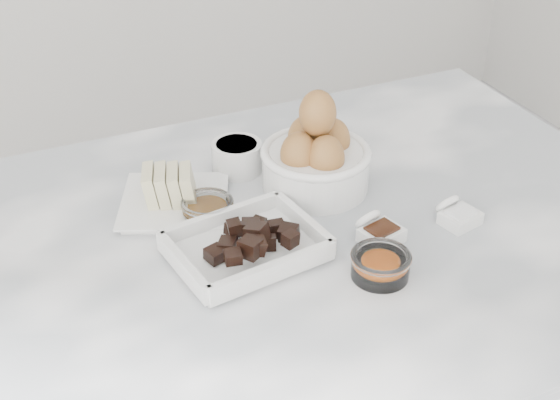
{
  "coord_description": "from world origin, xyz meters",
  "views": [
    {
      "loc": [
        -0.37,
        -0.84,
        1.6
      ],
      "look_at": [
        0.02,
        0.03,
        0.98
      ],
      "focal_mm": 50.0,
      "sensor_mm": 36.0,
      "label": 1
    }
  ],
  "objects_px": {
    "chocolate_dish": "(246,243)",
    "zest_bowl": "(380,264)",
    "sugar_ramekin": "(237,156)",
    "salt_spoon": "(457,214)",
    "honey_bowl": "(207,210)",
    "vanilla_spoon": "(378,231)",
    "egg_bowl": "(316,157)",
    "butter_plate": "(172,195)"
  },
  "relations": [
    {
      "from": "chocolate_dish",
      "to": "zest_bowl",
      "type": "bearing_deg",
      "value": -37.83
    },
    {
      "from": "sugar_ramekin",
      "to": "salt_spoon",
      "type": "bearing_deg",
      "value": -48.51
    },
    {
      "from": "honey_bowl",
      "to": "vanilla_spoon",
      "type": "xyz_separation_m",
      "value": [
        0.21,
        -0.15,
        -0.0
      ]
    },
    {
      "from": "honey_bowl",
      "to": "zest_bowl",
      "type": "distance_m",
      "value": 0.28
    },
    {
      "from": "egg_bowl",
      "to": "butter_plate",
      "type": "bearing_deg",
      "value": 171.19
    },
    {
      "from": "egg_bowl",
      "to": "honey_bowl",
      "type": "distance_m",
      "value": 0.19
    },
    {
      "from": "egg_bowl",
      "to": "zest_bowl",
      "type": "bearing_deg",
      "value": -94.88
    },
    {
      "from": "chocolate_dish",
      "to": "butter_plate",
      "type": "height_order",
      "value": "butter_plate"
    },
    {
      "from": "vanilla_spoon",
      "to": "egg_bowl",
      "type": "bearing_deg",
      "value": 96.78
    },
    {
      "from": "chocolate_dish",
      "to": "egg_bowl",
      "type": "bearing_deg",
      "value": 36.51
    },
    {
      "from": "salt_spoon",
      "to": "sugar_ramekin",
      "type": "bearing_deg",
      "value": 131.49
    },
    {
      "from": "chocolate_dish",
      "to": "zest_bowl",
      "type": "xyz_separation_m",
      "value": [
        0.15,
        -0.12,
        -0.0
      ]
    },
    {
      "from": "zest_bowl",
      "to": "vanilla_spoon",
      "type": "height_order",
      "value": "vanilla_spoon"
    },
    {
      "from": "chocolate_dish",
      "to": "sugar_ramekin",
      "type": "xyz_separation_m",
      "value": [
        0.07,
        0.23,
        0.0
      ]
    },
    {
      "from": "egg_bowl",
      "to": "vanilla_spoon",
      "type": "xyz_separation_m",
      "value": [
        0.02,
        -0.16,
        -0.04
      ]
    },
    {
      "from": "chocolate_dish",
      "to": "vanilla_spoon",
      "type": "xyz_separation_m",
      "value": [
        0.19,
        -0.04,
        -0.01
      ]
    },
    {
      "from": "egg_bowl",
      "to": "salt_spoon",
      "type": "xyz_separation_m",
      "value": [
        0.15,
        -0.17,
        -0.04
      ]
    },
    {
      "from": "salt_spoon",
      "to": "chocolate_dish",
      "type": "bearing_deg",
      "value": 171.14
    },
    {
      "from": "chocolate_dish",
      "to": "zest_bowl",
      "type": "distance_m",
      "value": 0.19
    },
    {
      "from": "honey_bowl",
      "to": "salt_spoon",
      "type": "relative_size",
      "value": 1.07
    },
    {
      "from": "chocolate_dish",
      "to": "egg_bowl",
      "type": "height_order",
      "value": "egg_bowl"
    },
    {
      "from": "egg_bowl",
      "to": "zest_bowl",
      "type": "relative_size",
      "value": 2.09
    },
    {
      "from": "vanilla_spoon",
      "to": "butter_plate",
      "type": "bearing_deg",
      "value": 140.85
    },
    {
      "from": "zest_bowl",
      "to": "salt_spoon",
      "type": "height_order",
      "value": "salt_spoon"
    },
    {
      "from": "zest_bowl",
      "to": "vanilla_spoon",
      "type": "distance_m",
      "value": 0.09
    },
    {
      "from": "zest_bowl",
      "to": "salt_spoon",
      "type": "distance_m",
      "value": 0.18
    },
    {
      "from": "butter_plate",
      "to": "sugar_ramekin",
      "type": "xyz_separation_m",
      "value": [
        0.13,
        0.07,
        0.0
      ]
    },
    {
      "from": "butter_plate",
      "to": "vanilla_spoon",
      "type": "relative_size",
      "value": 2.65
    },
    {
      "from": "salt_spoon",
      "to": "vanilla_spoon",
      "type": "bearing_deg",
      "value": 175.73
    },
    {
      "from": "chocolate_dish",
      "to": "vanilla_spoon",
      "type": "bearing_deg",
      "value": -11.96
    },
    {
      "from": "sugar_ramekin",
      "to": "salt_spoon",
      "type": "height_order",
      "value": "sugar_ramekin"
    },
    {
      "from": "zest_bowl",
      "to": "chocolate_dish",
      "type": "bearing_deg",
      "value": 142.17
    },
    {
      "from": "butter_plate",
      "to": "zest_bowl",
      "type": "xyz_separation_m",
      "value": [
        0.21,
        -0.28,
        -0.0
      ]
    },
    {
      "from": "honey_bowl",
      "to": "vanilla_spoon",
      "type": "relative_size",
      "value": 1.0
    },
    {
      "from": "sugar_ramekin",
      "to": "zest_bowl",
      "type": "height_order",
      "value": "sugar_ramekin"
    },
    {
      "from": "butter_plate",
      "to": "egg_bowl",
      "type": "relative_size",
      "value": 1.21
    },
    {
      "from": "butter_plate",
      "to": "vanilla_spoon",
      "type": "xyz_separation_m",
      "value": [
        0.25,
        -0.2,
        -0.01
      ]
    },
    {
      "from": "butter_plate",
      "to": "honey_bowl",
      "type": "bearing_deg",
      "value": -54.06
    },
    {
      "from": "egg_bowl",
      "to": "honey_bowl",
      "type": "relative_size",
      "value": 2.19
    },
    {
      "from": "vanilla_spoon",
      "to": "honey_bowl",
      "type": "bearing_deg",
      "value": 144.64
    },
    {
      "from": "butter_plate",
      "to": "zest_bowl",
      "type": "distance_m",
      "value": 0.34
    },
    {
      "from": "egg_bowl",
      "to": "chocolate_dish",
      "type": "bearing_deg",
      "value": -143.49
    }
  ]
}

